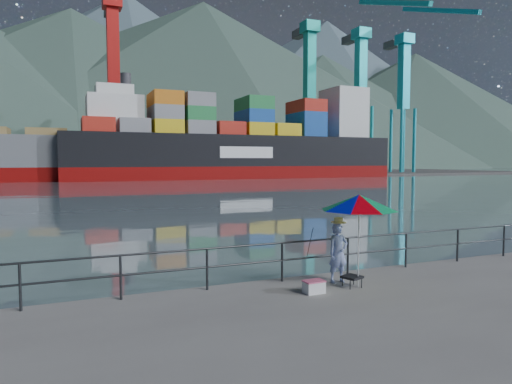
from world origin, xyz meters
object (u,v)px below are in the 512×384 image
(fisherman, at_px, (338,253))
(beach_umbrella, at_px, (359,203))
(container_ship, at_px, (245,146))
(cooler_bag, at_px, (314,287))
(bulk_carrier, at_px, (16,154))

(fisherman, bearing_deg, beach_umbrella, -73.90)
(container_ship, bearing_deg, cooler_bag, -110.14)
(cooler_bag, relative_size, container_ship, 0.01)
(beach_umbrella, xyz_separation_m, bulk_carrier, (-13.75, 72.78, 2.00))
(beach_umbrella, distance_m, bulk_carrier, 74.09)
(fisherman, height_order, container_ship, container_ship)
(cooler_bag, height_order, bulk_carrier, bulk_carrier)
(beach_umbrella, distance_m, container_ship, 75.41)
(container_ship, bearing_deg, bulk_carrier, 177.51)
(cooler_bag, bearing_deg, fisherman, 27.57)
(fisherman, distance_m, bulk_carrier, 73.52)
(cooler_bag, distance_m, bulk_carrier, 73.95)
(bulk_carrier, bearing_deg, cooler_bag, -80.24)
(beach_umbrella, bearing_deg, bulk_carrier, 100.70)
(beach_umbrella, relative_size, cooler_bag, 4.92)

